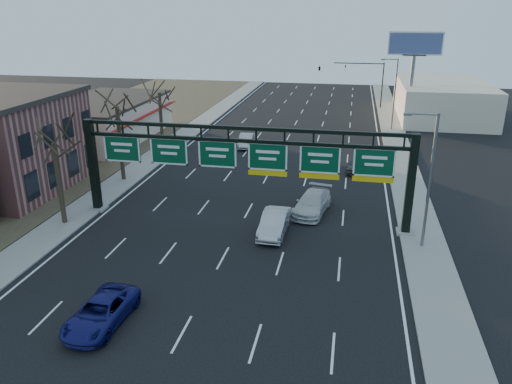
% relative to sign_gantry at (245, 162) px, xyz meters
% --- Properties ---
extents(ground, '(160.00, 160.00, 0.00)m').
position_rel_sign_gantry_xyz_m(ground, '(-0.16, -8.00, -4.63)').
color(ground, black).
rests_on(ground, ground).
extents(sidewalk_left, '(3.00, 120.00, 0.12)m').
position_rel_sign_gantry_xyz_m(sidewalk_left, '(-12.96, 12.00, -4.57)').
color(sidewalk_left, gray).
rests_on(sidewalk_left, ground).
extents(sidewalk_right, '(3.00, 120.00, 0.12)m').
position_rel_sign_gantry_xyz_m(sidewalk_right, '(12.64, 12.00, -4.57)').
color(sidewalk_right, gray).
rests_on(sidewalk_right, ground).
extents(dirt_strip_left, '(21.00, 120.00, 0.06)m').
position_rel_sign_gantry_xyz_m(dirt_strip_left, '(-25.16, 12.00, -4.60)').
color(dirt_strip_left, '#473D2B').
rests_on(dirt_strip_left, ground).
extents(lane_markings, '(21.60, 120.00, 0.01)m').
position_rel_sign_gantry_xyz_m(lane_markings, '(-0.16, 12.00, -4.62)').
color(lane_markings, white).
rests_on(lane_markings, ground).
extents(sign_gantry, '(24.60, 1.20, 7.20)m').
position_rel_sign_gantry_xyz_m(sign_gantry, '(0.00, 0.00, 0.00)').
color(sign_gantry, black).
rests_on(sign_gantry, ground).
extents(brick_block, '(10.40, 12.40, 8.30)m').
position_rel_sign_gantry_xyz_m(brick_block, '(-21.66, 3.00, -0.47)').
color(brick_block, '#9B5A54').
rests_on(brick_block, ground).
extents(cream_strip, '(10.90, 18.40, 4.70)m').
position_rel_sign_gantry_xyz_m(cream_strip, '(-21.64, 21.00, -2.27)').
color(cream_strip, beige).
rests_on(cream_strip, ground).
extents(building_right_distant, '(12.00, 20.00, 5.00)m').
position_rel_sign_gantry_xyz_m(building_right_distant, '(19.84, 42.00, -2.13)').
color(building_right_distant, beige).
rests_on(building_right_distant, ground).
extents(tree_gantry, '(3.60, 3.60, 8.48)m').
position_rel_sign_gantry_xyz_m(tree_gantry, '(-12.96, -3.00, 2.48)').
color(tree_gantry, '#2E2319').
rests_on(tree_gantry, sidewalk_left).
extents(tree_mid, '(3.60, 3.60, 9.24)m').
position_rel_sign_gantry_xyz_m(tree_mid, '(-12.96, 7.00, 3.23)').
color(tree_mid, '#2E2319').
rests_on(tree_mid, sidewalk_left).
extents(tree_far, '(3.60, 3.60, 8.86)m').
position_rel_sign_gantry_xyz_m(tree_far, '(-12.96, 17.00, 2.86)').
color(tree_far, '#2E2319').
rests_on(tree_far, sidewalk_left).
extents(streetlight_near, '(2.15, 0.22, 9.00)m').
position_rel_sign_gantry_xyz_m(streetlight_near, '(12.31, -2.00, 0.45)').
color(streetlight_near, slate).
rests_on(streetlight_near, sidewalk_right).
extents(streetlight_far, '(2.15, 0.22, 9.00)m').
position_rel_sign_gantry_xyz_m(streetlight_far, '(12.31, 32.00, 0.45)').
color(streetlight_far, slate).
rests_on(streetlight_far, sidewalk_right).
extents(billboard_right, '(7.00, 0.50, 12.00)m').
position_rel_sign_gantry_xyz_m(billboard_right, '(14.84, 36.98, 4.43)').
color(billboard_right, slate).
rests_on(billboard_right, ground).
extents(traffic_signal_mast, '(10.16, 0.54, 7.00)m').
position_rel_sign_gantry_xyz_m(traffic_signal_mast, '(5.53, 47.00, 0.87)').
color(traffic_signal_mast, black).
rests_on(traffic_signal_mast, ground).
extents(car_blue_suv, '(2.51, 5.03, 1.37)m').
position_rel_sign_gantry_xyz_m(car_blue_suv, '(-4.37, -13.96, -3.95)').
color(car_blue_suv, navy).
rests_on(car_blue_suv, ground).
extents(car_silver_sedan, '(1.80, 4.87, 1.59)m').
position_rel_sign_gantry_xyz_m(car_silver_sedan, '(2.47, -1.76, -3.83)').
color(car_silver_sedan, '#A9A9AE').
rests_on(car_silver_sedan, ground).
extents(car_white_wagon, '(3.11, 5.73, 1.58)m').
position_rel_sign_gantry_xyz_m(car_white_wagon, '(4.75, 2.59, -3.84)').
color(car_white_wagon, silver).
rests_on(car_white_wagon, ground).
extents(car_grey_far, '(2.22, 4.30, 1.40)m').
position_rel_sign_gantry_xyz_m(car_grey_far, '(8.16, 13.73, -3.93)').
color(car_grey_far, '#414547').
rests_on(car_grey_far, ground).
extents(car_silver_distant, '(1.88, 4.46, 1.43)m').
position_rel_sign_gantry_xyz_m(car_silver_distant, '(-4.29, 20.55, -3.91)').
color(car_silver_distant, '#A9A8AD').
rests_on(car_silver_distant, ground).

